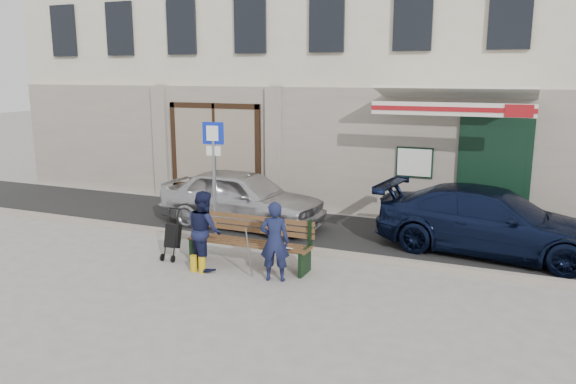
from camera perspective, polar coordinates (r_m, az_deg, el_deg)
The scene contains 11 objects.
ground at distance 10.40m, azimuth -5.49°, elevation -8.00°, with size 80.00×80.00×0.00m, color #9E9991.
asphalt_lane at distance 13.07m, azimuth 1.00°, elevation -3.74°, with size 60.00×3.20×0.01m, color #282828.
curb at distance 11.65m, azimuth -1.97°, elevation -5.43°, with size 60.00×0.18×0.12m, color #9E9384.
building at distance 17.72m, azimuth 7.88°, elevation 16.48°, with size 20.00×8.27×10.00m.
car_silver at distance 13.21m, azimuth -4.71°, elevation -0.59°, with size 1.61×3.99×1.36m, color silver.
car_navy at distance 11.88m, azimuth 19.96°, elevation -2.82°, with size 1.84×4.53×1.32m, color black.
parking_sign at distance 12.11m, azimuth -7.55°, elevation 3.05°, with size 0.47×0.11×2.54m.
bench at distance 10.54m, azimuth -4.19°, elevation -5.08°, with size 2.40×1.17×0.98m.
man at distance 9.70m, azimuth -1.37°, elevation -5.04°, with size 0.51×0.34×1.41m, color #161B3C.
woman at distance 10.42m, azimuth -8.49°, elevation -3.83°, with size 0.71×0.55×1.46m, color #141838.
stroller at distance 11.11m, azimuth -11.64°, elevation -4.51°, with size 0.31×0.42×0.99m.
Camera 1 is at (4.71, -8.57, 3.53)m, focal length 35.00 mm.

